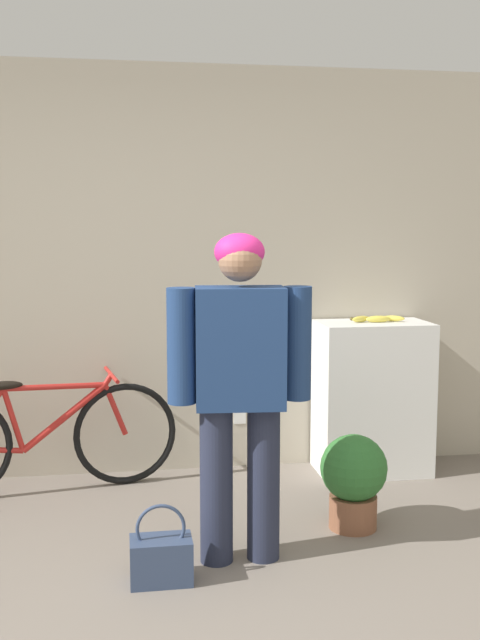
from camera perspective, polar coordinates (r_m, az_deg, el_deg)
wall_back at (r=4.82m, az=-6.56°, el=3.64°), size 8.00×0.07×2.60m
side_shelf at (r=4.94m, az=10.04°, el=-5.83°), size 0.71×0.43×0.98m
person at (r=3.50m, az=-0.00°, el=-4.23°), size 0.68×0.27×1.56m
bicycle at (r=4.66m, az=-14.78°, el=-8.60°), size 1.60×0.46×0.71m
banana at (r=4.85m, az=10.36°, el=0.09°), size 0.36×0.10×0.04m
handbag at (r=3.54m, az=-6.03°, el=-17.57°), size 0.28×0.17×0.36m
potted_plant at (r=4.07m, az=8.65°, el=-11.73°), size 0.35×0.35×0.51m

